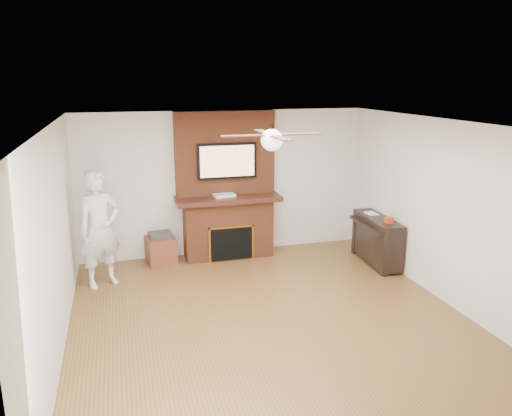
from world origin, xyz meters
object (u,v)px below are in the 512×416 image
object	(u,v)px
side_table	(161,249)
piano	(377,239)
person	(100,229)
fireplace	(227,200)

from	to	relation	value
side_table	piano	size ratio (longest dim) A/B	0.43
person	piano	xyz separation A→B (m)	(4.39, -0.29, -0.44)
fireplace	piano	bearing A→B (deg)	-24.93
fireplace	side_table	distance (m)	1.39
fireplace	side_table	size ratio (longest dim) A/B	4.72
piano	person	bearing A→B (deg)	179.64
person	piano	distance (m)	4.42
fireplace	piano	world-z (taller)	fireplace
fireplace	side_table	bearing A→B (deg)	-176.71
piano	side_table	bearing A→B (deg)	167.29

